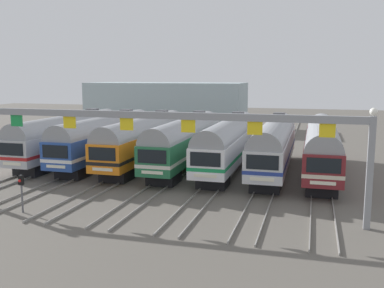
% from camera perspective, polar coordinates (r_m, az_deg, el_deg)
% --- Properties ---
extents(ground_plane, '(160.00, 160.00, 0.00)m').
position_cam_1_polar(ground_plane, '(42.25, -0.82, -3.09)').
color(ground_plane, '#5B564F').
extents(track_bed, '(26.28, 70.00, 0.15)m').
position_cam_1_polar(track_bed, '(58.49, 3.87, 0.32)').
color(track_bed, gray).
rests_on(track_bed, ground).
extents(commuter_train_stainless, '(2.88, 18.06, 5.05)m').
position_cam_1_polar(commuter_train_stainless, '(46.76, -15.56, 1.09)').
color(commuter_train_stainless, '#B2B5BA').
rests_on(commuter_train_stainless, ground).
extents(commuter_train_blue, '(2.88, 18.06, 5.05)m').
position_cam_1_polar(commuter_train_blue, '(44.78, -11.02, 0.92)').
color(commuter_train_blue, '#284C9E').
rests_on(commuter_train_blue, ground).
extents(commuter_train_orange, '(2.88, 18.06, 5.05)m').
position_cam_1_polar(commuter_train_orange, '(43.11, -6.10, 0.73)').
color(commuter_train_orange, orange).
rests_on(commuter_train_orange, ground).
extents(commuter_train_green, '(2.88, 18.06, 5.05)m').
position_cam_1_polar(commuter_train_green, '(41.77, -0.83, 0.52)').
color(commuter_train_green, '#236B42').
rests_on(commuter_train_green, ground).
extents(commuter_train_white, '(2.88, 18.06, 5.05)m').
position_cam_1_polar(commuter_train_white, '(40.82, 4.74, 0.30)').
color(commuter_train_white, white).
rests_on(commuter_train_white, ground).
extents(commuter_train_silver, '(2.88, 18.06, 5.05)m').
position_cam_1_polar(commuter_train_silver, '(40.26, 10.52, 0.06)').
color(commuter_train_silver, silver).
rests_on(commuter_train_silver, ground).
extents(commuter_train_maroon, '(2.88, 18.06, 4.77)m').
position_cam_1_polar(commuter_train_maroon, '(40.12, 16.40, -0.19)').
color(commuter_train_maroon, maroon).
rests_on(commuter_train_maroon, ground).
extents(catenary_gantry, '(30.01, 0.44, 6.97)m').
position_cam_1_polar(catenary_gantry, '(28.82, -8.41, 2.17)').
color(catenary_gantry, gray).
rests_on(catenary_gantry, ground).
extents(yard_signal_mast, '(0.28, 0.35, 2.48)m').
position_cam_1_polar(yard_signal_mast, '(30.32, -21.14, -5.10)').
color(yard_signal_mast, '#59595E').
rests_on(yard_signal_mast, ground).
extents(maintenance_building, '(26.38, 10.00, 7.48)m').
position_cam_1_polar(maintenance_building, '(75.96, -3.30, 5.07)').
color(maintenance_building, '#9EB2B7').
rests_on(maintenance_building, ground).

